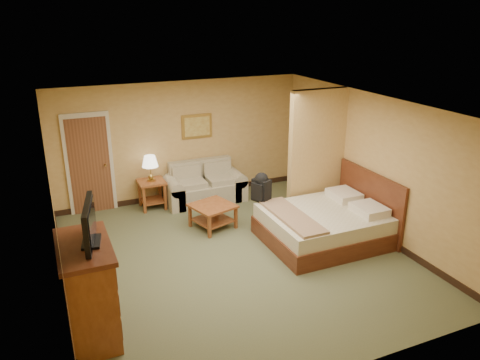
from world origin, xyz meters
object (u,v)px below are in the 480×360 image
coffee_table (213,211)px  dresser (89,290)px  bed (328,224)px  loveseat (205,189)px

coffee_table → dresser: size_ratio=0.70×
coffee_table → bed: 2.20m
bed → dresser: bearing=-166.5°
coffee_table → dresser: 3.48m
loveseat → dresser: (-2.84, -3.71, 0.37)m
loveseat → bed: bearing=-61.6°
dresser → bed: dresser is taller
dresser → coffee_table: bearing=42.9°
dresser → bed: bearing=13.5°
coffee_table → dresser: (-2.54, -2.36, 0.32)m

